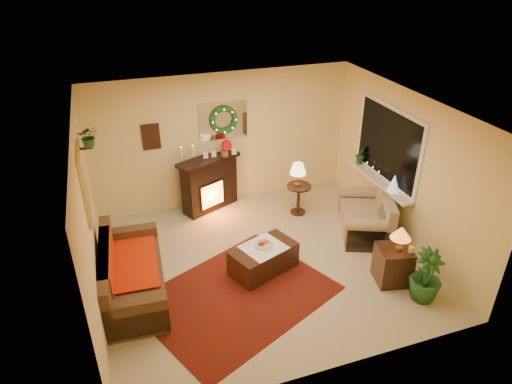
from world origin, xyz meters
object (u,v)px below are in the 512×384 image
object	(u,v)px
side_table_round	(298,198)
end_table_square	(392,266)
coffee_table	(263,259)
fireplace	(209,183)
loveseat	(366,211)
sofa	(132,269)

from	to	relation	value
side_table_round	end_table_square	size ratio (longest dim) A/B	1.00
end_table_square	coffee_table	distance (m)	1.99
fireplace	loveseat	distance (m)	2.98
end_table_square	fireplace	bearing A→B (deg)	124.30
end_table_square	sofa	bearing A→B (deg)	165.24
sofa	coffee_table	world-z (taller)	sofa
sofa	loveseat	xyz separation A→B (m)	(4.10, 0.37, -0.01)
loveseat	coffee_table	size ratio (longest dim) A/B	1.33
fireplace	end_table_square	world-z (taller)	fireplace
coffee_table	sofa	bearing A→B (deg)	155.43
loveseat	side_table_round	size ratio (longest dim) A/B	2.31
fireplace	end_table_square	distance (m)	3.74
loveseat	coffee_table	distance (m)	2.18
coffee_table	end_table_square	bearing A→B (deg)	-47.59
sofa	end_table_square	bearing A→B (deg)	-11.11
coffee_table	fireplace	bearing A→B (deg)	76.96
side_table_round	end_table_square	distance (m)	2.39
end_table_square	loveseat	bearing A→B (deg)	76.32
loveseat	side_table_round	bearing A→B (deg)	154.83
sofa	loveseat	bearing A→B (deg)	8.78
loveseat	side_table_round	xyz separation A→B (m)	(-0.88, 0.97, -0.09)
side_table_round	coffee_table	bearing A→B (deg)	-130.42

